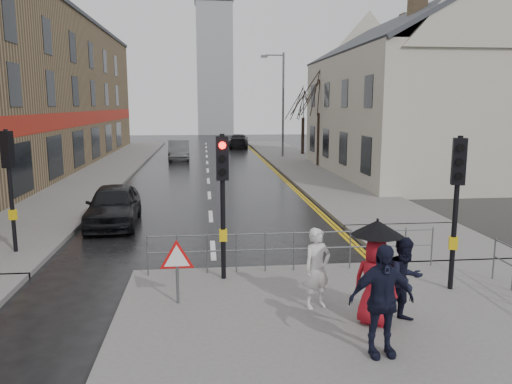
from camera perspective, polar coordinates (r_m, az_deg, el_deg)
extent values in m
plane|color=black|center=(11.84, -4.65, -10.78)|extent=(120.00, 120.00, 0.00)
cube|color=#605E5B|center=(9.20, 15.86, -17.02)|extent=(10.00, 9.00, 0.14)
cube|color=#605E5B|center=(34.89, -16.32, 2.77)|extent=(4.00, 44.00, 0.14)
cube|color=#605E5B|center=(36.92, 4.56, 3.51)|extent=(4.00, 40.00, 0.14)
cube|color=#605E5B|center=(16.12, 18.94, -5.39)|extent=(4.00, 4.20, 0.14)
cube|color=#7D6548|center=(35.12, -26.02, 10.29)|extent=(8.00, 42.00, 10.00)
cube|color=#B9B2A1|center=(31.54, 17.00, 8.27)|extent=(9.00, 16.00, 7.00)
cube|color=#7D6548|center=(27.72, 17.98, 19.90)|extent=(0.70, 0.90, 1.80)
cube|color=#7D6548|center=(36.04, 16.75, 17.54)|extent=(0.70, 0.90, 1.80)
cube|color=gray|center=(73.25, -4.74, 13.68)|extent=(5.00, 5.00, 18.00)
cylinder|color=black|center=(11.52, -3.81, -1.81)|extent=(0.11, 0.11, 3.40)
cube|color=black|center=(11.35, -3.87, 3.89)|extent=(0.28, 0.22, 1.00)
cylinder|color=#FF0C07|center=(11.18, -3.87, 5.34)|extent=(0.16, 0.04, 0.16)
cylinder|color=black|center=(11.21, -3.85, 3.81)|extent=(0.16, 0.04, 0.16)
cylinder|color=black|center=(11.24, -3.83, 2.29)|extent=(0.16, 0.04, 0.16)
cube|color=gold|center=(11.67, -3.77, -4.94)|extent=(0.18, 0.14, 0.28)
cylinder|color=black|center=(11.67, 21.81, -2.36)|extent=(0.11, 0.11, 3.40)
cube|color=black|center=(11.50, 22.18, 3.25)|extent=(0.34, 0.30, 1.00)
cylinder|color=black|center=(11.33, 22.37, 4.68)|extent=(0.16, 0.09, 0.16)
cylinder|color=black|center=(11.36, 22.27, 3.17)|extent=(0.16, 0.09, 0.16)
cylinder|color=black|center=(11.39, 22.18, 1.68)|extent=(0.16, 0.09, 0.16)
cube|color=gold|center=(11.82, 21.61, -5.44)|extent=(0.22, 0.19, 0.28)
cylinder|color=black|center=(15.22, -26.22, 0.06)|extent=(0.11, 0.11, 3.40)
cube|color=black|center=(15.08, -26.56, 4.36)|extent=(0.34, 0.30, 1.00)
cylinder|color=black|center=(15.17, -26.30, 5.55)|extent=(0.16, 0.09, 0.16)
cylinder|color=black|center=(15.19, -26.22, 4.42)|extent=(0.16, 0.09, 0.16)
cylinder|color=black|center=(15.22, -26.13, 3.30)|extent=(0.16, 0.09, 0.16)
cube|color=gold|center=(15.33, -26.04, -2.34)|extent=(0.22, 0.19, 0.28)
cylinder|color=#595B5E|center=(12.28, -12.30, -7.06)|extent=(0.04, 0.04, 1.00)
cylinder|color=#595B5E|center=(13.47, 19.47, -5.89)|extent=(0.04, 0.04, 1.00)
cylinder|color=#595B5E|center=(12.27, 4.38, -4.69)|extent=(7.10, 0.04, 0.04)
cylinder|color=#595B5E|center=(12.38, 4.36, -6.48)|extent=(7.10, 0.04, 0.04)
cylinder|color=#595B5E|center=(13.01, 25.56, -6.86)|extent=(0.04, 0.04, 1.00)
cylinder|color=#595B5E|center=(10.53, -8.96, -10.27)|extent=(0.06, 0.06, 0.85)
cylinder|color=red|center=(10.36, -9.04, -7.54)|extent=(0.80, 0.03, 0.80)
cylinder|color=white|center=(10.35, -9.05, -7.58)|extent=(0.60, 0.03, 0.60)
cylinder|color=#595B5E|center=(39.57, 3.12, 9.86)|extent=(0.16, 0.16, 8.00)
cylinder|color=#595B5E|center=(39.64, 2.14, 15.37)|extent=(1.40, 0.10, 0.10)
cube|color=#595B5E|center=(39.53, 0.94, 15.25)|extent=(0.50, 0.25, 0.18)
cylinder|color=black|center=(34.04, 7.19, 6.00)|extent=(0.26, 0.26, 3.50)
cylinder|color=black|center=(41.96, 5.37, 6.42)|extent=(0.26, 0.26, 3.00)
imported|color=silver|center=(10.16, 7.00, -8.64)|extent=(0.70, 0.58, 1.63)
imported|color=black|center=(9.81, 16.63, -9.65)|extent=(0.96, 0.86, 1.64)
imported|color=maroon|center=(9.60, 13.44, -9.93)|extent=(0.96, 0.89, 1.65)
cylinder|color=black|center=(9.57, 13.47, -9.36)|extent=(0.02, 0.02, 1.85)
cone|color=black|center=(9.31, 13.70, -3.99)|extent=(0.96, 0.96, 0.28)
imported|color=black|center=(8.47, 14.14, -11.91)|extent=(1.11, 0.51, 1.87)
imported|color=black|center=(18.18, -15.97, -1.44)|extent=(1.87, 4.27, 1.43)
imported|color=#484B4D|center=(38.98, -8.81, 4.75)|extent=(1.76, 4.55, 1.48)
imported|color=black|center=(49.41, -2.02, 5.86)|extent=(2.29, 4.81, 1.35)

